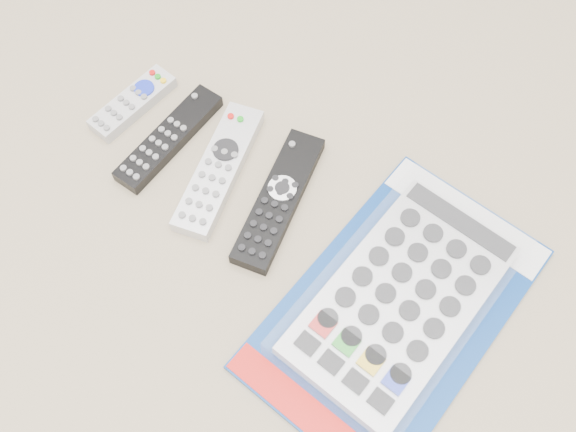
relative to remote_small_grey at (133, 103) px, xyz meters
The scene contains 5 objects.
remote_small_grey is the anchor object (origin of this frame).
remote_slim_black 0.08m from the remote_small_grey, 18.10° to the right, with size 0.06×0.18×0.02m.
remote_silver_dvd 0.17m from the remote_small_grey, 12.07° to the right, with size 0.08×0.21×0.02m.
remote_large_black 0.26m from the remote_small_grey, ahead, with size 0.07×0.21×0.02m.
jumbo_remote_packaged 0.45m from the remote_small_grey, 11.21° to the right, with size 0.28×0.40×0.05m.
Camera 1 is at (0.24, -0.34, 0.72)m, focal length 40.00 mm.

